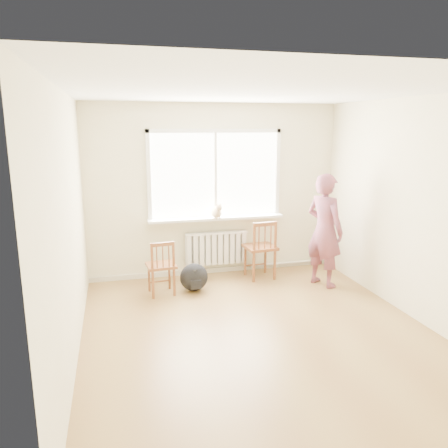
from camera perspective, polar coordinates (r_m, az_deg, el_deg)
floor at (r=5.23m, az=4.62°, el=-14.00°), size 4.50×4.50×0.00m
ceiling at (r=4.70m, az=5.22°, el=16.96°), size 4.50×4.50×0.00m
back_wall at (r=6.92m, az=-1.20°, el=4.36°), size 4.00×0.01×2.70m
window at (r=6.86m, az=-1.16°, el=6.91°), size 2.12×0.05×1.42m
windowsill at (r=6.88m, az=-0.97°, el=0.77°), size 2.15×0.22×0.04m
radiator at (r=7.02m, az=-0.99°, el=-3.12°), size 1.00×0.12×0.55m
heating_pipe at (r=7.52m, az=8.30°, el=-5.03°), size 1.40×0.04×0.04m
baseboard at (r=7.21m, az=-1.12°, el=-6.02°), size 4.00×0.03×0.08m
chair_left at (r=6.23m, az=-8.14°, el=-5.66°), size 0.43×0.41×0.80m
chair_right at (r=6.83m, az=4.90°, el=-3.33°), size 0.50×0.48×0.94m
person at (r=6.61m, az=13.00°, el=-0.81°), size 0.63×0.73×1.69m
cat at (r=6.77m, az=-0.99°, el=1.64°), size 0.20×0.38×0.25m
backpack at (r=6.39m, az=-3.95°, el=-6.95°), size 0.44×0.34×0.41m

